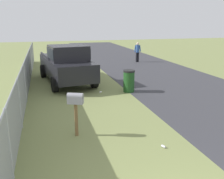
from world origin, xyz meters
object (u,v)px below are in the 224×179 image
trash_bin (129,81)px  pickup_truck (67,63)px  pedestrian (138,51)px  mailbox (75,102)px

trash_bin → pickup_truck: bearing=46.5°
trash_bin → pedestrian: 9.00m
pickup_truck → trash_bin: size_ratio=5.21×
mailbox → pedestrian: bearing=-5.7°
mailbox → trash_bin: (4.10, -3.06, -0.52)m
mailbox → pedestrian: size_ratio=0.83×
trash_bin → pedestrian: (8.25, -3.58, 0.39)m
pickup_truck → pedestrian: bearing=123.9°
pickup_truck → trash_bin: (-2.55, -2.69, -0.58)m
mailbox → pedestrian: 14.02m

